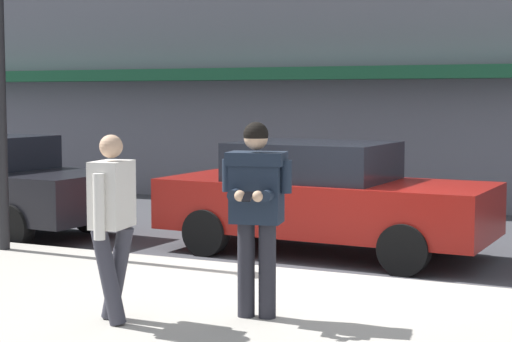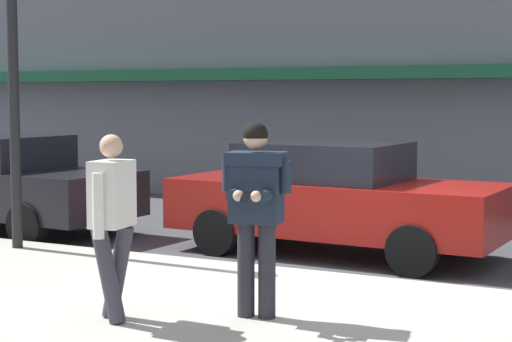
% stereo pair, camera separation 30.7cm
% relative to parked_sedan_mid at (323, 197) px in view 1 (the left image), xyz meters
% --- Properties ---
extents(ground_plane, '(80.00, 80.00, 0.00)m').
position_rel_parked_sedan_mid_xyz_m(ground_plane, '(0.74, -1.52, -0.79)').
color(ground_plane, '#3D3D42').
extents(curb_paint_line, '(28.00, 0.12, 0.01)m').
position_rel_parked_sedan_mid_xyz_m(curb_paint_line, '(1.74, -1.47, -0.79)').
color(curb_paint_line, silver).
rests_on(curb_paint_line, ground).
extents(parked_sedan_mid, '(4.58, 2.08, 1.54)m').
position_rel_parked_sedan_mid_xyz_m(parked_sedan_mid, '(0.00, 0.00, 0.00)').
color(parked_sedan_mid, maroon).
rests_on(parked_sedan_mid, ground).
extents(man_texting_on_phone, '(0.64, 0.63, 1.81)m').
position_rel_parked_sedan_mid_xyz_m(man_texting_on_phone, '(0.82, -3.92, 0.46)').
color(man_texting_on_phone, '#23232B').
rests_on(man_texting_on_phone, sidewalk).
extents(pedestrian_in_light_coat, '(0.37, 0.59, 1.70)m').
position_rel_parked_sedan_mid_xyz_m(pedestrian_in_light_coat, '(-0.29, -4.60, 0.32)').
color(pedestrian_in_light_coat, '#33333D').
rests_on(pedestrian_in_light_coat, sidewalk).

